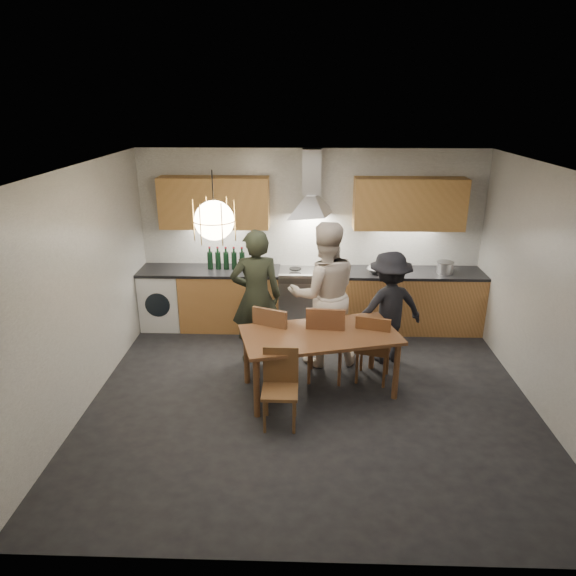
{
  "coord_description": "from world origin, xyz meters",
  "views": [
    {
      "loc": [
        -0.1,
        -5.13,
        3.25
      ],
      "look_at": [
        -0.28,
        0.4,
        1.2
      ],
      "focal_mm": 32.0,
      "sensor_mm": 36.0,
      "label": 1
    }
  ],
  "objects_px": {
    "stock_pot": "(445,268)",
    "person_right": "(388,308)",
    "chair_back_left": "(274,337)",
    "dining_table": "(320,340)",
    "mixing_bowl": "(378,270)",
    "wine_bottles": "(226,258)",
    "person_mid": "(324,294)",
    "chair_front": "(280,381)",
    "person_left": "(256,297)"
  },
  "relations": [
    {
      "from": "dining_table",
      "to": "person_mid",
      "type": "height_order",
      "value": "person_mid"
    },
    {
      "from": "chair_front",
      "to": "mixing_bowl",
      "type": "relative_size",
      "value": 2.58
    },
    {
      "from": "chair_back_left",
      "to": "wine_bottles",
      "type": "relative_size",
      "value": 1.74
    },
    {
      "from": "person_left",
      "to": "stock_pot",
      "type": "height_order",
      "value": "person_left"
    },
    {
      "from": "mixing_bowl",
      "to": "wine_bottles",
      "type": "distance_m",
      "value": 2.21
    },
    {
      "from": "dining_table",
      "to": "chair_back_left",
      "type": "relative_size",
      "value": 2.01
    },
    {
      "from": "chair_front",
      "to": "mixing_bowl",
      "type": "xyz_separation_m",
      "value": [
        1.3,
        2.33,
        0.47
      ]
    },
    {
      "from": "stock_pot",
      "to": "person_right",
      "type": "bearing_deg",
      "value": -134.72
    },
    {
      "from": "dining_table",
      "to": "person_left",
      "type": "bearing_deg",
      "value": 122.19
    },
    {
      "from": "person_mid",
      "to": "stock_pot",
      "type": "distance_m",
      "value": 2.02
    },
    {
      "from": "person_left",
      "to": "stock_pot",
      "type": "distance_m",
      "value": 2.8
    },
    {
      "from": "chair_back_left",
      "to": "chair_front",
      "type": "distance_m",
      "value": 0.9
    },
    {
      "from": "chair_front",
      "to": "person_mid",
      "type": "height_order",
      "value": "person_mid"
    },
    {
      "from": "person_right",
      "to": "mixing_bowl",
      "type": "xyz_separation_m",
      "value": [
        -0.02,
        0.92,
        0.2
      ]
    },
    {
      "from": "chair_back_left",
      "to": "stock_pot",
      "type": "xyz_separation_m",
      "value": [
        2.37,
        1.46,
        0.43
      ]
    },
    {
      "from": "person_right",
      "to": "stock_pot",
      "type": "distance_m",
      "value": 1.34
    },
    {
      "from": "person_mid",
      "to": "mixing_bowl",
      "type": "bearing_deg",
      "value": -139.98
    },
    {
      "from": "chair_back_left",
      "to": "person_mid",
      "type": "xyz_separation_m",
      "value": [
        0.61,
        0.46,
        0.38
      ]
    },
    {
      "from": "wine_bottles",
      "to": "chair_back_left",
      "type": "bearing_deg",
      "value": -63.16
    },
    {
      "from": "chair_back_left",
      "to": "wine_bottles",
      "type": "bearing_deg",
      "value": -41.08
    },
    {
      "from": "person_right",
      "to": "mixing_bowl",
      "type": "distance_m",
      "value": 0.94
    },
    {
      "from": "person_mid",
      "to": "stock_pot",
      "type": "height_order",
      "value": "person_mid"
    },
    {
      "from": "stock_pot",
      "to": "wine_bottles",
      "type": "xyz_separation_m",
      "value": [
        -3.15,
        0.09,
        0.09
      ]
    },
    {
      "from": "person_left",
      "to": "mixing_bowl",
      "type": "bearing_deg",
      "value": -157.74
    },
    {
      "from": "chair_front",
      "to": "person_left",
      "type": "distance_m",
      "value": 1.47
    },
    {
      "from": "person_right",
      "to": "wine_bottles",
      "type": "height_order",
      "value": "person_right"
    },
    {
      "from": "person_left",
      "to": "person_mid",
      "type": "relative_size",
      "value": 0.94
    },
    {
      "from": "stock_pot",
      "to": "wine_bottles",
      "type": "relative_size",
      "value": 0.41
    },
    {
      "from": "stock_pot",
      "to": "wine_bottles",
      "type": "height_order",
      "value": "wine_bottles"
    },
    {
      "from": "person_mid",
      "to": "mixing_bowl",
      "type": "relative_size",
      "value": 5.84
    },
    {
      "from": "dining_table",
      "to": "mixing_bowl",
      "type": "relative_size",
      "value": 6.01
    },
    {
      "from": "chair_back_left",
      "to": "dining_table",
      "type": "bearing_deg",
      "value": 175.48
    },
    {
      "from": "chair_front",
      "to": "stock_pot",
      "type": "distance_m",
      "value": 3.29
    },
    {
      "from": "person_left",
      "to": "person_right",
      "type": "relative_size",
      "value": 1.19
    },
    {
      "from": "chair_back_left",
      "to": "wine_bottles",
      "type": "xyz_separation_m",
      "value": [
        -0.78,
        1.54,
        0.52
      ]
    },
    {
      "from": "person_mid",
      "to": "wine_bottles",
      "type": "xyz_separation_m",
      "value": [
        -1.39,
        1.08,
        0.13
      ]
    },
    {
      "from": "person_left",
      "to": "person_right",
      "type": "bearing_deg",
      "value": 173.75
    },
    {
      "from": "person_left",
      "to": "wine_bottles",
      "type": "bearing_deg",
      "value": -71.33
    },
    {
      "from": "stock_pot",
      "to": "person_left",
      "type": "bearing_deg",
      "value": -159.38
    },
    {
      "from": "person_left",
      "to": "mixing_bowl",
      "type": "height_order",
      "value": "person_left"
    },
    {
      "from": "person_right",
      "to": "wine_bottles",
      "type": "distance_m",
      "value": 2.47
    },
    {
      "from": "chair_front",
      "to": "stock_pot",
      "type": "height_order",
      "value": "stock_pot"
    },
    {
      "from": "person_left",
      "to": "person_right",
      "type": "height_order",
      "value": "person_left"
    },
    {
      "from": "dining_table",
      "to": "chair_front",
      "type": "height_order",
      "value": "chair_front"
    },
    {
      "from": "person_mid",
      "to": "person_right",
      "type": "bearing_deg",
      "value": 173.69
    },
    {
      "from": "dining_table",
      "to": "person_right",
      "type": "height_order",
      "value": "person_right"
    },
    {
      "from": "chair_front",
      "to": "mixing_bowl",
      "type": "bearing_deg",
      "value": 61.47
    },
    {
      "from": "person_right",
      "to": "wine_bottles",
      "type": "bearing_deg",
      "value": -42.43
    },
    {
      "from": "chair_back_left",
      "to": "person_right",
      "type": "height_order",
      "value": "person_right"
    },
    {
      "from": "wine_bottles",
      "to": "dining_table",
      "type": "bearing_deg",
      "value": -53.89
    }
  ]
}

